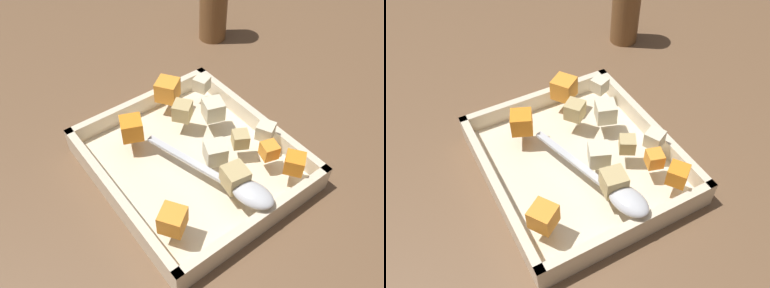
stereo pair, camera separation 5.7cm
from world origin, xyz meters
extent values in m
plane|color=brown|center=(0.00, 0.00, 0.00)|extent=(4.00, 4.00, 0.00)
cube|color=beige|center=(0.02, 0.02, 0.01)|extent=(0.30, 0.27, 0.01)
cube|color=beige|center=(0.02, -0.11, 0.03)|extent=(0.30, 0.01, 0.03)
cube|color=beige|center=(0.02, 0.15, 0.03)|extent=(0.30, 0.01, 0.03)
cube|color=beige|center=(-0.13, 0.02, 0.03)|extent=(0.01, 0.27, 0.03)
cube|color=beige|center=(0.16, 0.02, 0.03)|extent=(0.01, 0.27, 0.03)
cube|color=orange|center=(-0.06, -0.06, 0.06)|extent=(0.03, 0.03, 0.02)
cube|color=orange|center=(0.13, -0.02, 0.06)|extent=(0.05, 0.05, 0.03)
cube|color=orange|center=(-0.07, 0.12, 0.06)|extent=(0.04, 0.04, 0.03)
cube|color=orange|center=(0.09, 0.07, 0.06)|extent=(0.04, 0.04, 0.03)
cube|color=orange|center=(-0.10, -0.07, 0.06)|extent=(0.04, 0.04, 0.03)
cube|color=beige|center=(-0.02, 0.01, 0.06)|extent=(0.04, 0.04, 0.03)
cube|color=tan|center=(0.08, -0.01, 0.06)|extent=(0.04, 0.04, 0.03)
cube|color=beige|center=(0.11, -0.08, 0.06)|extent=(0.03, 0.03, 0.02)
cube|color=beige|center=(0.05, -0.05, 0.06)|extent=(0.04, 0.04, 0.03)
cube|color=beige|center=(-0.03, -0.08, 0.06)|extent=(0.03, 0.03, 0.02)
cube|color=tan|center=(-0.02, -0.04, 0.06)|extent=(0.03, 0.03, 0.02)
cube|color=tan|center=(-0.07, 0.01, 0.06)|extent=(0.04, 0.04, 0.03)
ellipsoid|color=silver|center=(-0.10, 0.01, 0.05)|extent=(0.07, 0.05, 0.02)
cube|color=silver|center=(0.00, 0.04, 0.05)|extent=(0.14, 0.05, 0.01)
camera|label=1|loc=(-0.30, 0.25, 0.47)|focal=37.27mm
camera|label=2|loc=(-0.33, 0.21, 0.47)|focal=37.27mm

